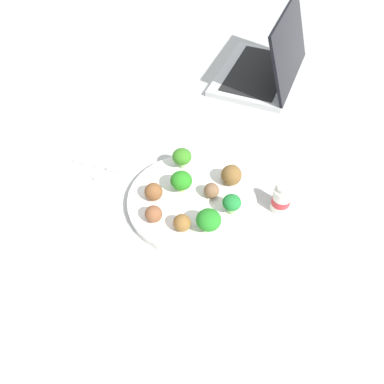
% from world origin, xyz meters
% --- Properties ---
extents(ground_plane, '(4.00, 4.00, 0.00)m').
position_xyz_m(ground_plane, '(0.00, 0.00, 0.00)').
color(ground_plane, '#B2B2AD').
extents(plate, '(0.28, 0.28, 0.02)m').
position_xyz_m(plate, '(0.00, 0.00, 0.01)').
color(plate, white).
rests_on(plate, ground_plane).
extents(broccoli_floret_far_rim, '(0.05, 0.05, 0.05)m').
position_xyz_m(broccoli_floret_far_rim, '(0.06, -0.07, 0.05)').
color(broccoli_floret_far_rim, '#9ACF66').
rests_on(broccoli_floret_far_rim, plate).
extents(broccoli_floret_front_right, '(0.04, 0.04, 0.04)m').
position_xyz_m(broccoli_floret_front_right, '(0.09, -0.01, 0.04)').
color(broccoli_floret_front_right, '#8CBE72').
rests_on(broccoli_floret_front_right, plate).
extents(broccoli_floret_mid_right, '(0.05, 0.05, 0.05)m').
position_xyz_m(broccoli_floret_mid_right, '(-0.03, 0.01, 0.05)').
color(broccoli_floret_mid_right, '#ACCC69').
rests_on(broccoli_floret_mid_right, plate).
extents(broccoli_floret_back_right, '(0.04, 0.04, 0.05)m').
position_xyz_m(broccoli_floret_back_right, '(-0.05, 0.09, 0.05)').
color(broccoli_floret_back_right, '#92BB75').
rests_on(broccoli_floret_back_right, plate).
extents(meatball_mid_left, '(0.04, 0.04, 0.04)m').
position_xyz_m(meatball_mid_left, '(-0.06, -0.08, 0.03)').
color(meatball_mid_left, brown).
rests_on(meatball_mid_left, plate).
extents(meatball_far_rim, '(0.04, 0.04, 0.04)m').
position_xyz_m(meatball_far_rim, '(-0.08, -0.02, 0.04)').
color(meatball_far_rim, brown).
rests_on(meatball_far_rim, plate).
extents(meatball_back_right, '(0.03, 0.03, 0.03)m').
position_xyz_m(meatball_back_right, '(0.04, 0.02, 0.03)').
color(meatball_back_right, brown).
rests_on(meatball_back_right, plate).
extents(meatball_near_rim, '(0.04, 0.04, 0.04)m').
position_xyz_m(meatball_near_rim, '(0.01, -0.08, 0.03)').
color(meatball_near_rim, brown).
rests_on(meatball_near_rim, plate).
extents(meatball_back_left, '(0.05, 0.05, 0.05)m').
position_xyz_m(meatball_back_left, '(0.07, 0.07, 0.04)').
color(meatball_back_left, brown).
rests_on(meatball_back_left, plate).
extents(napkin, '(0.17, 0.13, 0.01)m').
position_xyz_m(napkin, '(-0.25, 0.02, 0.00)').
color(napkin, white).
rests_on(napkin, ground_plane).
extents(fork, '(0.12, 0.02, 0.01)m').
position_xyz_m(fork, '(-0.24, 0.04, 0.01)').
color(fork, silver).
rests_on(fork, napkin).
extents(knife, '(0.15, 0.02, 0.01)m').
position_xyz_m(knife, '(-0.24, 0.00, 0.01)').
color(knife, silver).
rests_on(knife, napkin).
extents(yogurt_bottle, '(0.04, 0.04, 0.07)m').
position_xyz_m(yogurt_bottle, '(0.18, 0.04, 0.03)').
color(yogurt_bottle, white).
rests_on(yogurt_bottle, ground_plane).
extents(laptop, '(0.25, 0.34, 0.21)m').
position_xyz_m(laptop, '(0.06, 0.55, 0.04)').
color(laptop, silver).
rests_on(laptop, ground_plane).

